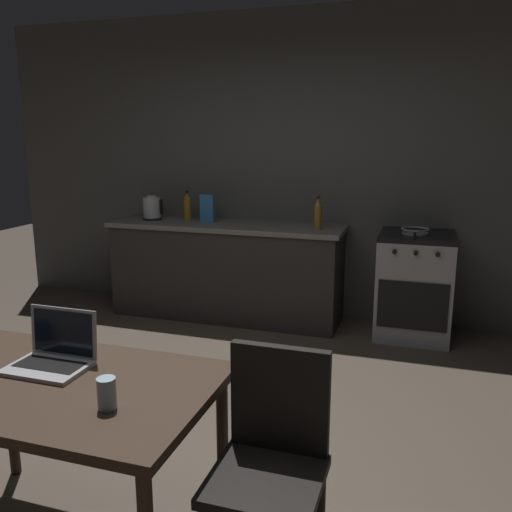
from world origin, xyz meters
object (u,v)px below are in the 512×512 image
frying_pan (415,231)px  dining_table (57,399)px  bottle (318,214)px  bottle_b (187,206)px  electric_kettle (152,208)px  stove_oven (414,285)px  laptop (53,356)px  chair (272,454)px  cereal_box (207,208)px  drinking_glass (107,393)px

frying_pan → dining_table: bearing=-113.4°
bottle → bottle_b: size_ratio=1.02×
bottle → bottle_b: bottle is taller
electric_kettle → frying_pan: bearing=-0.7°
stove_oven → dining_table: 3.20m
laptop → electric_kettle: bearing=123.7°
frying_pan → bottle_b: bottle_b is taller
dining_table → chair: 0.87m
cereal_box → electric_kettle: bearing=-178.0°
stove_oven → frying_pan: 0.47m
electric_kettle → bottle_b: (0.33, 0.08, 0.02)m
cereal_box → bottle: bearing=-3.8°
dining_table → chair: bearing=6.3°
dining_table → frying_pan: frying_pan is taller
laptop → drinking_glass: laptop is taller
stove_oven → electric_kettle: size_ratio=3.85×
laptop → frying_pan: bearing=77.3°
stove_oven → bottle_b: 2.18m
cereal_box → bottle_b: bearing=165.4°
laptop → electric_kettle: electric_kettle is taller
dining_table → electric_kettle: size_ratio=5.44×
laptop → stove_oven: bearing=77.1°
stove_oven → laptop: laptop is taller
electric_kettle → frying_pan: electric_kettle is taller
stove_oven → frying_pan: bearing=-128.1°
stove_oven → chair: (-0.43, -2.84, 0.09)m
dining_table → bottle: 2.94m
stove_oven → drinking_glass: stove_oven is taller
chair → drinking_glass: (-0.54, -0.22, 0.26)m
frying_pan → drinking_glass: bearing=-107.3°
frying_pan → drinking_glass: (-0.94, -3.03, -0.11)m
chair → frying_pan: size_ratio=2.26×
drinking_glass → chair: bearing=22.2°
chair → drinking_glass: chair is taller
bottle → drinking_glass: bottle is taller
bottle_b → dining_table: bearing=-74.7°
chair → laptop: 0.98m
cereal_box → bottle_b: (-0.23, 0.06, 0.00)m
electric_kettle → bottle: 1.61m
cereal_box → drinking_glass: bearing=-73.5°
stove_oven → frying_pan: frying_pan is taller
stove_oven → cereal_box: bearing=179.3°
electric_kettle → frying_pan: size_ratio=0.57×
dining_table → frying_pan: bearing=66.6°
dining_table → laptop: (-0.10, 0.11, 0.12)m
dining_table → cereal_box: 3.03m
stove_oven → frying_pan: size_ratio=2.20×
stove_oven → chair: chair is taller
chair → electric_kettle: 3.51m
frying_pan → laptop: bearing=-115.8°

